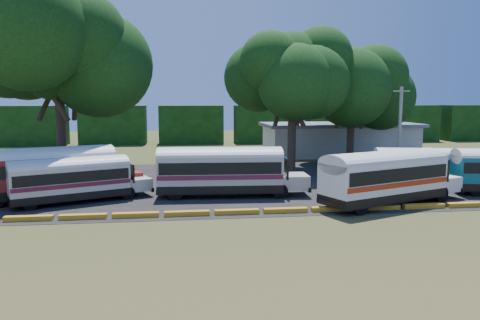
{
  "coord_description": "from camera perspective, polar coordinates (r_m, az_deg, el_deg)",
  "views": [
    {
      "loc": [
        -1.88,
        -26.41,
        6.88
      ],
      "look_at": [
        2.34,
        6.0,
        2.67
      ],
      "focal_mm": 35.0,
      "sensor_mm": 36.0,
      "label": 1
    }
  ],
  "objects": [
    {
      "name": "ground",
      "position": [
        27.36,
        -3.27,
        -7.24
      ],
      "size": [
        160.0,
        160.0,
        0.0
      ],
      "primitive_type": "plane",
      "color": "#2F4416",
      "rests_on": "ground"
    },
    {
      "name": "asphalt_strip",
      "position": [
        39.13,
        -3.09,
        -2.78
      ],
      "size": [
        64.0,
        24.0,
        0.02
      ],
      "primitive_type": "cube",
      "color": "black",
      "rests_on": "ground"
    },
    {
      "name": "curb",
      "position": [
        28.29,
        -3.42,
        -6.43
      ],
      "size": [
        53.7,
        0.45,
        0.3
      ],
      "color": "orange",
      "rests_on": "ground"
    },
    {
      "name": "terminal_building",
      "position": [
        60.01,
        11.96,
        2.55
      ],
      "size": [
        19.0,
        9.0,
        4.0
      ],
      "color": "beige",
      "rests_on": "ground"
    },
    {
      "name": "treeline_backdrop",
      "position": [
        74.53,
        -5.98,
        4.32
      ],
      "size": [
        130.0,
        4.0,
        6.0
      ],
      "color": "black",
      "rests_on": "ground"
    },
    {
      "name": "bus_red",
      "position": [
        34.8,
        -22.22,
        -1.1
      ],
      "size": [
        11.35,
        6.66,
        3.66
      ],
      "rotation": [
        0.0,
        0.0,
        0.38
      ],
      "color": "black",
      "rests_on": "ground"
    },
    {
      "name": "bus_cream_west",
      "position": [
        33.29,
        -19.67,
        -1.99
      ],
      "size": [
        9.41,
        5.87,
        3.06
      ],
      "rotation": [
        0.0,
        0.0,
        0.42
      ],
      "color": "black",
      "rests_on": "ground"
    },
    {
      "name": "bus_cream_east",
      "position": [
        33.4,
        -2.06,
        -1.05
      ],
      "size": [
        10.92,
        3.25,
        3.55
      ],
      "rotation": [
        0.0,
        0.0,
        -0.05
      ],
      "color": "black",
      "rests_on": "ground"
    },
    {
      "name": "bus_white_red",
      "position": [
        32.01,
        17.48,
        -1.71
      ],
      "size": [
        11.13,
        6.58,
        3.59
      ],
      "rotation": [
        0.0,
        0.0,
        0.39
      ],
      "color": "black",
      "rests_on": "ground"
    },
    {
      "name": "bus_white_blue",
      "position": [
        40.97,
        21.56,
        -0.45
      ],
      "size": [
        9.38,
        4.31,
        2.99
      ],
      "rotation": [
        0.0,
        0.0,
        -0.24
      ],
      "color": "black",
      "rests_on": "ground"
    },
    {
      "name": "tree_west",
      "position": [
        43.55,
        -21.42,
        12.74
      ],
      "size": [
        12.56,
        12.56,
        15.99
      ],
      "color": "#332819",
      "rests_on": "ground"
    },
    {
      "name": "tree_center",
      "position": [
        45.87,
        6.44,
        10.95
      ],
      "size": [
        9.53,
        9.53,
        13.35
      ],
      "color": "#332819",
      "rests_on": "ground"
    },
    {
      "name": "tree_east",
      "position": [
        52.34,
        13.49,
        9.13
      ],
      "size": [
        10.35,
        10.35,
        12.53
      ],
      "color": "#332819",
      "rests_on": "ground"
    },
    {
      "name": "utility_pole",
      "position": [
        45.62,
        18.9,
        3.52
      ],
      "size": [
        1.6,
        0.3,
        8.08
      ],
      "color": "gray",
      "rests_on": "ground"
    }
  ]
}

